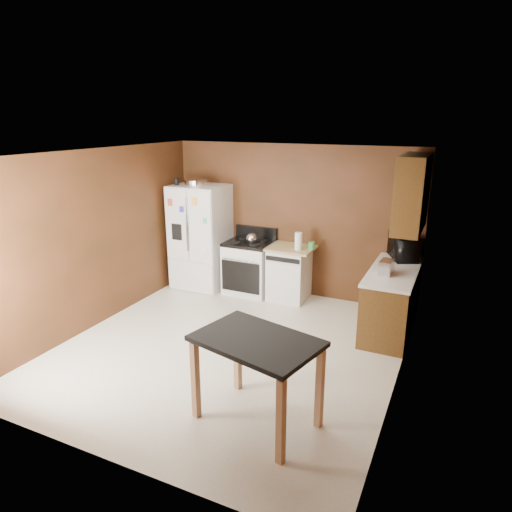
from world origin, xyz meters
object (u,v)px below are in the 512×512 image
Objects in this scene: refrigerator at (201,237)px; island at (257,353)px; microwave at (403,247)px; paper_towel at (298,241)px; toaster at (386,267)px; roasting_pan at (196,182)px; green_canister at (312,245)px; pen_cup at (176,182)px; kettle at (252,239)px; gas_range at (249,266)px; dishwasher at (289,272)px.

refrigerator is 3.95m from island.
paper_towel is at bearing 72.77° from microwave.
paper_towel is 1.06× the size of toaster.
island is at bearing -50.81° from refrigerator.
roasting_pan reaches higher than paper_towel.
green_canister is 3.22m from island.
microwave is 3.39m from island.
kettle is at bearing 4.25° from pen_cup.
island is at bearing -63.08° from gas_range.
paper_towel is 1.06m from gas_range.
dishwasher is at bearing 3.73° from roasting_pan.
gas_range is at bearing 168.13° from toaster.
toaster is at bearing -10.52° from roasting_pan.
dishwasher is (-1.65, 0.72, -0.54)m from toaster.
green_canister is (2.03, 0.14, -0.90)m from roasting_pan.
paper_towel is at bearing 102.69° from island.
kettle is at bearing 116.27° from island.
toaster reaches higher than dishwasher.
roasting_pan reaches higher than refrigerator.
pen_cup reaches higher than microwave.
island is (2.50, -3.06, -0.14)m from refrigerator.
paper_towel reaches higher than gas_range.
kettle is 0.69× the size of toaster.
pen_cup is at bearing -175.75° from kettle.
refrigerator is (-1.00, 0.04, -0.09)m from kettle.
gas_range is (-1.08, -0.05, -0.49)m from green_canister.
microwave is at bearing 3.67° from dishwasher.
dishwasher is (0.63, 0.12, -0.54)m from kettle.
pen_cup is 0.19× the size of microwave.
gas_range is 0.72m from dishwasher.
gas_range is at bearing 68.89° from microwave.
gas_range reaches higher than dishwasher.
roasting_pan is at bearing -179.17° from paper_towel.
kettle is at bearing 169.81° from toaster.
pen_cup reaches higher than paper_towel.
pen_cup is at bearing 176.76° from toaster.
pen_cup is at bearing -173.52° from dishwasher.
refrigerator is (0.04, 0.02, -0.95)m from roasting_pan.
refrigerator reaches higher than paper_towel.
roasting_pan is 2.17× the size of kettle.
toaster is 0.24× the size of gas_range.
paper_towel is 0.46× the size of microwave.
kettle is 1.00m from green_canister.
pen_cup reaches higher than island.
toaster is at bearing 149.14° from microwave.
dishwasher is at bearing 1.94° from gas_range.
paper_towel is at bearing 0.83° from roasting_pan.
green_canister is (0.99, 0.15, -0.04)m from kettle.
kettle is at bearing -176.98° from paper_towel.
microwave is 0.33× the size of refrigerator.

